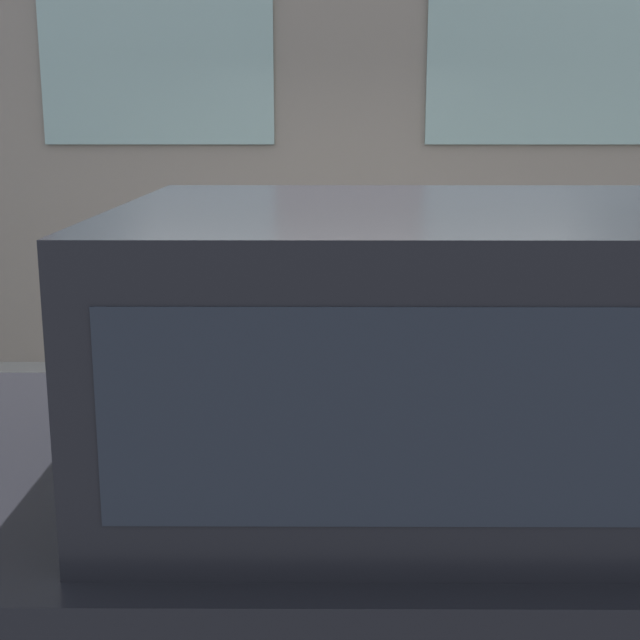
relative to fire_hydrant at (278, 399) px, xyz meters
The scene contains 5 objects.
ground_plane 0.90m from the fire_hydrant, 141.52° to the right, with size 80.00×80.00×0.00m, color #38383A.
sidewalk 1.04m from the fire_hydrant, 28.77° to the right, with size 2.74×60.00×0.15m.
fire_hydrant is the anchor object (origin of this frame).
person 0.65m from the fire_hydrant, 57.77° to the right, with size 0.30×0.20×1.24m.
parked_truck_charcoal_near 2.18m from the fire_hydrant, 154.02° to the right, with size 1.93×4.39×1.79m.
Camera 1 is at (-4.15, 0.19, 2.05)m, focal length 50.00 mm.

